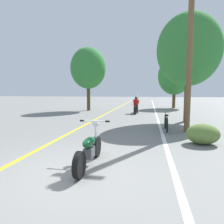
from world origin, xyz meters
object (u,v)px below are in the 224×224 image
roadside_tree_left (88,68)px  bicycle_parked (166,123)px  utility_pole (190,51)px  motorcycle_foreground (90,149)px  roadside_tree_right_near (189,50)px  motorcycle_rider_far (137,100)px  motorcycle_rider_lead (136,107)px  roadside_tree_right_far (175,76)px

roadside_tree_left → bicycle_parked: roadside_tree_left is taller
utility_pole → motorcycle_foreground: utility_pole is taller
roadside_tree_right_near → motorcycle_rider_far: size_ratio=3.01×
bicycle_parked → roadside_tree_right_near: bearing=65.8°
utility_pole → motorcycle_rider_far: 19.47m
motorcycle_rider_lead → bicycle_parked: 7.22m
motorcycle_rider_lead → utility_pole: bearing=-69.1°
motorcycle_foreground → bicycle_parked: (2.19, 4.77, -0.03)m
utility_pole → roadside_tree_right_far: (0.96, 13.16, -0.10)m
motorcycle_rider_far → bicycle_parked: size_ratio=1.26×
roadside_tree_right_far → motorcycle_rider_lead: size_ratio=2.58×
motorcycle_rider_far → motorcycle_foreground: bearing=-89.4°
roadside_tree_left → bicycle_parked: (6.38, -8.73, -3.54)m
roadside_tree_left → motorcycle_rider_far: 11.35m
roadside_tree_right_far → roadside_tree_left: bearing=-152.4°
motorcycle_foreground → motorcycle_rider_far: (-0.26, 23.59, 0.12)m
motorcycle_foreground → motorcycle_rider_lead: size_ratio=0.94×
roadside_tree_left → motorcycle_rider_lead: roadside_tree_left is taller
roadside_tree_right_far → utility_pole: bearing=-94.2°
roadside_tree_right_far → motorcycle_rider_far: 7.76m
roadside_tree_right_far → motorcycle_rider_lead: 7.64m
utility_pole → motorcycle_foreground: (-3.07, -4.64, -3.10)m
roadside_tree_right_far → roadside_tree_right_near: bearing=-92.4°
motorcycle_foreground → roadside_tree_right_far: bearing=77.2°
roadside_tree_right_far → motorcycle_foreground: (-4.03, -17.80, -3.00)m
utility_pole → roadside_tree_right_far: 13.19m
roadside_tree_left → motorcycle_foreground: bearing=-72.7°
roadside_tree_left → motorcycle_rider_lead: (4.55, -1.74, -3.39)m
roadside_tree_right_far → motorcycle_foreground: roadside_tree_right_far is taller
utility_pole → bicycle_parked: 3.25m
utility_pole → bicycle_parked: utility_pole is taller
roadside_tree_left → motorcycle_foreground: (4.19, -13.50, -3.50)m
utility_pole → bicycle_parked: (-0.88, 0.12, -3.13)m
utility_pole → roadside_tree_right_near: size_ratio=1.08×
motorcycle_foreground → motorcycle_rider_far: motorcycle_rider_far is taller
roadside_tree_left → roadside_tree_right_near: bearing=-35.4°
roadside_tree_right_near → motorcycle_foreground: 9.52m
motorcycle_rider_far → bicycle_parked: 18.98m
roadside_tree_right_near → bicycle_parked: bearing=-114.2°
roadside_tree_right_far → motorcycle_rider_far: size_ratio=2.58×
roadside_tree_right_far → motorcycle_rider_far: (-4.29, 5.79, -2.88)m
motorcycle_rider_lead → roadside_tree_left: bearing=159.1°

